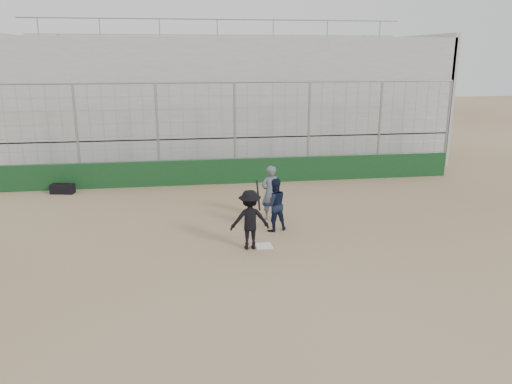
{
  "coord_description": "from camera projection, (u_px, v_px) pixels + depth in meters",
  "views": [
    {
      "loc": [
        -2.1,
        -12.51,
        5.06
      ],
      "look_at": [
        0.0,
        1.4,
        1.15
      ],
      "focal_mm": 35.0,
      "sensor_mm": 36.0,
      "label": 1
    }
  ],
  "objects": [
    {
      "name": "backstop",
      "position": [
        235.0,
        160.0,
        19.99
      ],
      "size": [
        18.1,
        0.25,
        4.04
      ],
      "color": "#113617",
      "rests_on": "ground"
    },
    {
      "name": "equipment_bag",
      "position": [
        63.0,
        189.0,
        18.67
      ],
      "size": [
        0.91,
        0.52,
        0.4
      ],
      "color": "black",
      "rests_on": "ground"
    },
    {
      "name": "bleachers",
      "position": [
        224.0,
        99.0,
        24.18
      ],
      "size": [
        20.25,
        6.7,
        6.98
      ],
      "color": "#9E9E9E",
      "rests_on": "ground"
    },
    {
      "name": "home_plate",
      "position": [
        264.0,
        246.0,
        13.58
      ],
      "size": [
        0.44,
        0.44,
        0.02
      ],
      "primitive_type": "cube",
      "color": "white",
      "rests_on": "ground"
    },
    {
      "name": "catcher_crouched",
      "position": [
        274.0,
        213.0,
        14.62
      ],
      "size": [
        0.92,
        0.8,
        1.09
      ],
      "color": "black",
      "rests_on": "ground"
    },
    {
      "name": "ground",
      "position": [
        264.0,
        246.0,
        13.58
      ],
      "size": [
        90.0,
        90.0,
        0.0
      ],
      "primitive_type": "plane",
      "color": "olive",
      "rests_on": "ground"
    },
    {
      "name": "umpire",
      "position": [
        270.0,
        195.0,
        15.63
      ],
      "size": [
        0.74,
        0.62,
        1.55
      ],
      "primitive_type": "imported",
      "rotation": [
        0.0,
        0.0,
        3.52
      ],
      "color": "#525A68",
      "rests_on": "ground"
    },
    {
      "name": "batter_at_plate",
      "position": [
        250.0,
        220.0,
        13.24
      ],
      "size": [
        1.05,
        0.74,
        1.78
      ],
      "color": "black",
      "rests_on": "ground"
    }
  ]
}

